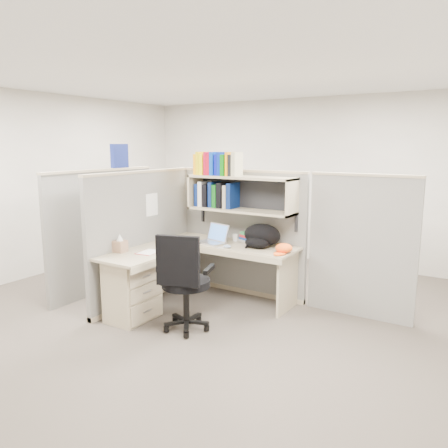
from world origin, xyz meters
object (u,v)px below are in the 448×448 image
Objects in this scene: desk at (159,278)px; task_chair at (185,297)px; laptop at (211,234)px; backpack at (260,236)px; snack_canister at (164,244)px.

task_chair reaches higher than desk.
laptop is 0.73× the size of backpack.
task_chair reaches higher than backpack.
task_chair reaches higher than laptop.
laptop is at bearing 59.35° from snack_canister.
task_chair reaches higher than snack_canister.
task_chair is (0.31, -0.96, -0.47)m from laptop.
task_chair is (0.63, -0.43, -0.41)m from snack_canister.
laptop is 0.32× the size of task_chair.
laptop reaches higher than snack_canister.
snack_canister is (-0.09, 0.21, 0.35)m from desk.
snack_canister is at bearing -147.58° from backpack.
desk is 15.64× the size of snack_canister.
backpack is at bearing 27.43° from laptop.
backpack reaches higher than laptop.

